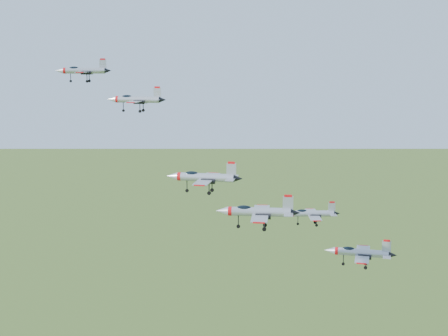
# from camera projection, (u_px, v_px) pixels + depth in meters

# --- Properties ---
(jet_lead) EXTENTS (11.03, 9.22, 2.95)m
(jet_lead) POSITION_uv_depth(u_px,v_px,m) (82.00, 70.00, 121.34)
(jet_lead) COLOR #A2A5AE
(jet_left_high) EXTENTS (10.95, 8.99, 2.94)m
(jet_left_high) POSITION_uv_depth(u_px,v_px,m) (136.00, 99.00, 111.30)
(jet_left_high) COLOR #A2A5AE
(jet_right_high) EXTENTS (11.06, 9.11, 2.96)m
(jet_right_high) POSITION_uv_depth(u_px,v_px,m) (203.00, 177.00, 87.91)
(jet_right_high) COLOR #A2A5AE
(jet_left_low) EXTENTS (10.54, 8.82, 2.82)m
(jet_left_low) POSITION_uv_depth(u_px,v_px,m) (311.00, 213.00, 113.03)
(jet_left_low) COLOR #A2A5AE
(jet_right_low) EXTENTS (13.77, 11.36, 3.68)m
(jet_right_low) POSITION_uv_depth(u_px,v_px,m) (257.00, 212.00, 100.62)
(jet_right_low) COLOR #A2A5AE
(jet_trail) EXTENTS (12.31, 10.21, 3.29)m
(jet_trail) POSITION_uv_depth(u_px,v_px,m) (359.00, 252.00, 107.09)
(jet_trail) COLOR #A2A5AE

